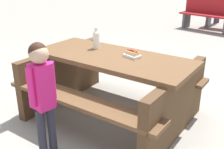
# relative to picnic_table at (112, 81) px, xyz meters

# --- Properties ---
(ground_plane) EXTENTS (30.00, 30.00, 0.00)m
(ground_plane) POSITION_rel_picnic_table_xyz_m (0.00, 0.00, -0.44)
(ground_plane) COLOR gray
(ground_plane) RESTS_ON ground
(picnic_table) EXTENTS (1.90, 1.53, 0.75)m
(picnic_table) POSITION_rel_picnic_table_xyz_m (0.00, 0.00, 0.00)
(picnic_table) COLOR brown
(picnic_table) RESTS_ON ground
(soda_bottle) EXTENTS (0.08, 0.08, 0.25)m
(soda_bottle) POSITION_rel_picnic_table_xyz_m (-0.33, 0.10, 0.42)
(soda_bottle) COLOR silver
(soda_bottle) RESTS_ON picnic_table
(hotdog_tray) EXTENTS (0.19, 0.13, 0.08)m
(hotdog_tray) POSITION_rel_picnic_table_xyz_m (0.21, 0.09, 0.34)
(hotdog_tray) COLOR white
(hotdog_tray) RESTS_ON picnic_table
(child_in_coat) EXTENTS (0.17, 0.27, 1.09)m
(child_in_coat) POSITION_rel_picnic_table_xyz_m (-0.02, -0.93, 0.25)
(child_in_coat) COLOR #262633
(child_in_coat) RESTS_ON ground
(park_bench_mid) EXTENTS (1.53, 0.54, 0.85)m
(park_bench_mid) POSITION_rel_picnic_table_xyz_m (-0.89, 5.31, 0.00)
(park_bench_mid) COLOR maroon
(park_bench_mid) RESTS_ON ground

